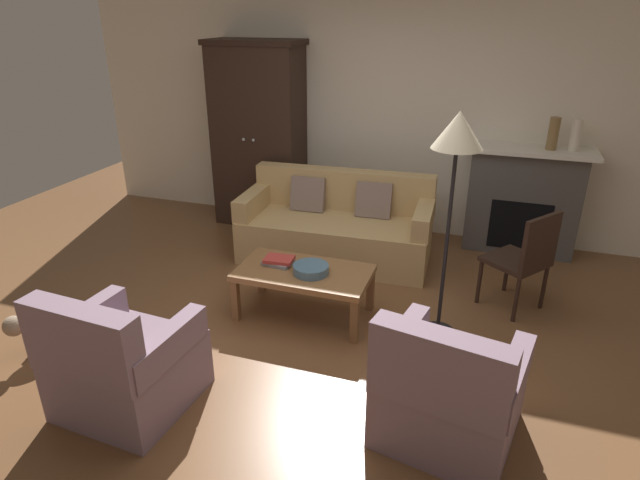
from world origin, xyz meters
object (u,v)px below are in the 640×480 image
Objects in this scene: coffee_table at (304,276)px; side_chair_wooden at (526,256)px; fireplace at (523,200)px; couch at (337,228)px; mantel_vase_bronze at (553,134)px; dog at (45,322)px; armchair_near_right at (448,394)px; armoire at (259,135)px; floor_lamp at (457,145)px; fruit_bowl at (311,269)px; mantel_vase_cream at (576,135)px; book_stack at (279,261)px; armchair_near_left at (123,366)px.

side_chair_wooden reaches higher than coffee_table.
couch is (-1.79, -0.77, -0.25)m from fireplace.
mantel_vase_bronze is (0.18, -0.02, 0.71)m from fireplace.
mantel_vase_bronze reaches higher than dog.
side_chair_wooden is (0.43, 1.72, 0.20)m from armchair_near_right.
fireplace is at bearing 1.51° from armoire.
couch is 3.63× the size of dog.
fruit_bowl is at bearing -173.80° from floor_lamp.
dog is at bearing -140.80° from mantel_vase_cream.
book_stack is 0.15× the size of floor_lamp.
fruit_bowl is 2.81m from mantel_vase_bronze.
fruit_bowl is 0.92× the size of mantel_vase_bronze.
mantel_vase_cream is at bearing 62.64° from floor_lamp.
fireplace is 0.60× the size of armoire.
dog is at bearing -137.61° from fireplace.
floor_lamp is at bearing -117.36° from mantel_vase_cream.
coffee_table is 1.67m from armchair_near_right.
armchair_near_right is at bearing -97.75° from fireplace.
armchair_near_right is (-0.59, -3.01, -0.96)m from mantel_vase_bronze.
couch is at bearing 76.73° from armchair_near_left.
armchair_near_left is (-0.46, -1.47, -0.13)m from book_stack.
couch is at bearing -158.98° from mantel_vase_bronze.
armchair_near_right is (2.00, 0.39, 0.00)m from armchair_near_left.
mantel_vase_bronze is 2.04m from floor_lamp.
coffee_table is 1.22× the size of side_chair_wooden.
dog is (-1.74, -1.07, -0.21)m from fruit_bowl.
fruit_bowl is 0.32× the size of armchair_near_right.
armoire is at bearing 123.28° from coffee_table.
book_stack is at bearing 167.51° from fruit_bowl.
floor_lamp reaches higher than fruit_bowl.
armoire is 3.26m from side_chair_wooden.
mantel_vase_bronze reaches higher than side_chair_wooden.
couch is 1.21m from coffee_table.
coffee_table is 4.19× the size of book_stack.
mantel_vase_cream is 0.18× the size of floor_lamp.
mantel_vase_bronze reaches higher than book_stack.
mantel_vase_cream reaches higher than fruit_bowl.
armchair_near_right is (1.22, -1.02, -0.14)m from fruit_bowl.
armoire is 2.20m from book_stack.
side_chair_wooden is at bearing 43.85° from floor_lamp.
floor_lamp is at bearing 4.24° from coffee_table.
mantel_vase_bronze is (1.97, 0.76, 0.96)m from couch.
mantel_vase_bronze is (2.12, 1.92, 0.83)m from book_stack.
armoire reaches higher than fireplace.
armoire is 1.07× the size of couch.
mantel_vase_bronze is at bearing 42.07° from book_stack.
couch reaches higher than coffee_table.
dog is (-0.96, 0.33, -0.07)m from armchair_near_left.
armoire is 3.88× the size of dog.
fireplace is 0.64× the size of couch.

